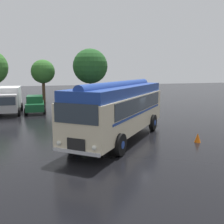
{
  "coord_description": "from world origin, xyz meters",
  "views": [
    {
      "loc": [
        -5.9,
        -14.99,
        4.09
      ],
      "look_at": [
        -0.54,
        1.23,
        1.4
      ],
      "focal_mm": 42.0,
      "sensor_mm": 36.0,
      "label": 1
    }
  ],
  "objects_px": {
    "vintage_bus": "(120,108)",
    "box_van": "(9,99)",
    "car_mid_right": "(91,101)",
    "car_far_right": "(113,100)",
    "car_near_left": "(35,104)",
    "car_mid_left": "(66,103)",
    "traffic_cone": "(198,138)"
  },
  "relations": [
    {
      "from": "vintage_bus",
      "to": "box_van",
      "type": "distance_m",
      "value": 14.39
    },
    {
      "from": "car_mid_right",
      "to": "car_far_right",
      "type": "relative_size",
      "value": 1.01
    },
    {
      "from": "car_near_left",
      "to": "car_mid_left",
      "type": "distance_m",
      "value": 3.08
    },
    {
      "from": "vintage_bus",
      "to": "car_near_left",
      "type": "distance_m",
      "value": 12.96
    },
    {
      "from": "car_mid_right",
      "to": "box_van",
      "type": "distance_m",
      "value": 8.2
    },
    {
      "from": "vintage_bus",
      "to": "box_van",
      "type": "xyz_separation_m",
      "value": [
        -6.93,
        12.61,
        -0.53
      ]
    },
    {
      "from": "vintage_bus",
      "to": "box_van",
      "type": "bearing_deg",
      "value": 118.8
    },
    {
      "from": "car_mid_right",
      "to": "box_van",
      "type": "xyz_separation_m",
      "value": [
        -8.19,
        0.05,
        0.52
      ]
    },
    {
      "from": "car_mid_right",
      "to": "car_far_right",
      "type": "xyz_separation_m",
      "value": [
        2.62,
        0.3,
        0.0
      ]
    },
    {
      "from": "car_mid_right",
      "to": "traffic_cone",
      "type": "height_order",
      "value": "car_mid_right"
    },
    {
      "from": "car_near_left",
      "to": "car_mid_right",
      "type": "distance_m",
      "value": 5.81
    },
    {
      "from": "car_near_left",
      "to": "car_far_right",
      "type": "distance_m",
      "value": 8.44
    },
    {
      "from": "car_near_left",
      "to": "car_mid_left",
      "type": "bearing_deg",
      "value": 4.08
    },
    {
      "from": "car_far_right",
      "to": "car_mid_right",
      "type": "bearing_deg",
      "value": -173.38
    },
    {
      "from": "vintage_bus",
      "to": "car_far_right",
      "type": "distance_m",
      "value": 13.48
    },
    {
      "from": "box_van",
      "to": "vintage_bus",
      "type": "bearing_deg",
      "value": -61.2
    },
    {
      "from": "vintage_bus",
      "to": "car_far_right",
      "type": "xyz_separation_m",
      "value": [
        3.88,
        12.86,
        -1.05
      ]
    },
    {
      "from": "car_near_left",
      "to": "car_mid_right",
      "type": "relative_size",
      "value": 1.01
    },
    {
      "from": "car_mid_left",
      "to": "car_mid_right",
      "type": "bearing_deg",
      "value": 5.11
    },
    {
      "from": "traffic_cone",
      "to": "car_mid_left",
      "type": "bearing_deg",
      "value": 110.38
    },
    {
      "from": "car_near_left",
      "to": "car_far_right",
      "type": "relative_size",
      "value": 1.02
    },
    {
      "from": "car_mid_left",
      "to": "vintage_bus",
      "type": "bearing_deg",
      "value": -83.24
    },
    {
      "from": "car_near_left",
      "to": "traffic_cone",
      "type": "xyz_separation_m",
      "value": [
        8.5,
        -14.4,
        -0.57
      ]
    },
    {
      "from": "car_mid_left",
      "to": "car_mid_right",
      "type": "height_order",
      "value": "same"
    },
    {
      "from": "car_far_right",
      "to": "car_mid_left",
      "type": "bearing_deg",
      "value": -174.15
    },
    {
      "from": "car_mid_left",
      "to": "box_van",
      "type": "bearing_deg",
      "value": 176.98
    },
    {
      "from": "car_near_left",
      "to": "box_van",
      "type": "relative_size",
      "value": 0.73
    },
    {
      "from": "car_mid_left",
      "to": "car_far_right",
      "type": "relative_size",
      "value": 1.0
    },
    {
      "from": "vintage_bus",
      "to": "box_van",
      "type": "height_order",
      "value": "vintage_bus"
    },
    {
      "from": "vintage_bus",
      "to": "traffic_cone",
      "type": "height_order",
      "value": "vintage_bus"
    },
    {
      "from": "car_far_right",
      "to": "vintage_bus",
      "type": "bearing_deg",
      "value": -106.78
    },
    {
      "from": "car_far_right",
      "to": "traffic_cone",
      "type": "bearing_deg",
      "value": -89.66
    }
  ]
}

